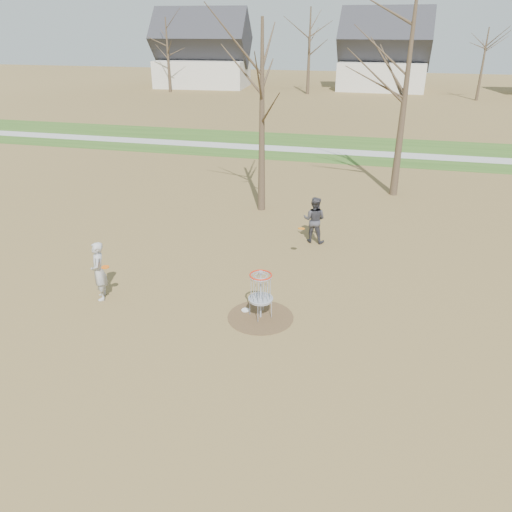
# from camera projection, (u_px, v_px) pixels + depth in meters

# --- Properties ---
(ground) EXTENTS (160.00, 160.00, 0.00)m
(ground) POSITION_uv_depth(u_px,v_px,m) (261.00, 317.00, 13.53)
(ground) COLOR brown
(ground) RESTS_ON ground
(green_band) EXTENTS (160.00, 8.00, 0.01)m
(green_band) POSITION_uv_depth(u_px,v_px,m) (337.00, 148.00, 32.01)
(green_band) COLOR #2D5119
(green_band) RESTS_ON ground
(footpath) EXTENTS (160.00, 1.50, 0.01)m
(footpath) POSITION_uv_depth(u_px,v_px,m) (335.00, 152.00, 31.13)
(footpath) COLOR #9E9E99
(footpath) RESTS_ON green_band
(dirt_circle) EXTENTS (1.80, 1.80, 0.01)m
(dirt_circle) POSITION_uv_depth(u_px,v_px,m) (261.00, 317.00, 13.53)
(dirt_circle) COLOR #47331E
(dirt_circle) RESTS_ON ground
(player_standing) EXTENTS (0.66, 0.75, 1.74)m
(player_standing) POSITION_uv_depth(u_px,v_px,m) (99.00, 271.00, 14.12)
(player_standing) COLOR #ABABAB
(player_standing) RESTS_ON ground
(player_throwing) EXTENTS (0.89, 0.73, 1.70)m
(player_throwing) POSITION_uv_depth(u_px,v_px,m) (314.00, 220.00, 17.90)
(player_throwing) COLOR #3B393F
(player_throwing) RESTS_ON ground
(disc_grounded) EXTENTS (0.22, 0.22, 0.02)m
(disc_grounded) POSITION_uv_depth(u_px,v_px,m) (245.00, 310.00, 13.83)
(disc_grounded) COLOR silver
(disc_grounded) RESTS_ON dirt_circle
(discs_in_play) EXTENTS (5.09, 4.13, 0.15)m
(discs_in_play) POSITION_uv_depth(u_px,v_px,m) (216.00, 245.00, 15.06)
(discs_in_play) COLOR orange
(discs_in_play) RESTS_ON ground
(disc_golf_basket) EXTENTS (0.64, 0.64, 1.35)m
(disc_golf_basket) POSITION_uv_depth(u_px,v_px,m) (261.00, 288.00, 13.15)
(disc_golf_basket) COLOR #9EA3AD
(disc_golf_basket) RESTS_ON ground
(bare_trees) EXTENTS (52.62, 44.98, 9.00)m
(bare_trees) POSITION_uv_depth(u_px,v_px,m) (379.00, 49.00, 42.38)
(bare_trees) COLOR #382B1E
(bare_trees) RESTS_ON ground
(houses_row) EXTENTS (56.51, 10.01, 7.26)m
(houses_row) POSITION_uv_depth(u_px,v_px,m) (404.00, 60.00, 57.35)
(houses_row) COLOR silver
(houses_row) RESTS_ON ground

